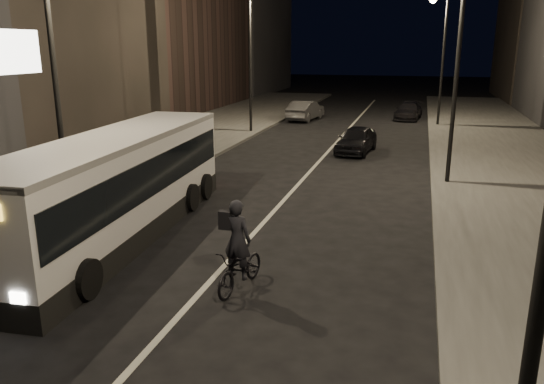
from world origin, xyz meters
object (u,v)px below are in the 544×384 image
Objects in this scene: streetlight_right_far at (440,44)px; streetlight_right_near at (544,33)px; streetlight_left_far at (254,43)px; cyclist_on_bicycle at (240,260)px; streetlight_right_mid at (452,42)px; car_mid at (305,110)px; car_far at (409,111)px; city_bus at (118,182)px; streetlight_left_near at (59,42)px; car_near at (356,140)px.

streetlight_right_near is at bearing -90.00° from streetlight_right_far.
cyclist_on_bicycle is (6.14, -20.83, -4.65)m from streetlight_left_far.
streetlight_right_mid is 3.80× the size of cyclist_on_bicycle.
car_mid is (-8.93, 16.74, -4.65)m from streetlight_right_mid.
car_far is (-1.73, 3.26, -4.76)m from streetlight_right_far.
streetlight_right_mid is 0.75× the size of city_bus.
city_bus is at bearing -136.67° from streetlight_right_mid.
city_bus is 2.52× the size of car_mid.
streetlight_left_far is 8.37m from car_mid.
streetlight_right_mid reaches higher than car_far.
streetlight_right_mid is 1.00× the size of streetlight_left_far.
car_far is at bearing -152.76° from car_mid.
streetlight_right_far is at bearing 66.04° from streetlight_left_near.
car_mid is at bearing 75.59° from streetlight_left_far.
cyclist_on_bicycle reaches higher than car_far.
streetlight_left_near is 1.00× the size of streetlight_left_far.
streetlight_right_far reaches higher than cyclist_on_bicycle.
car_mid is at bearing 118.08° from streetlight_right_mid.
streetlight_left_far reaches higher than cyclist_on_bicycle.
streetlight_right_near is at bearing -81.31° from car_far.
streetlight_right_near is at bearing -67.70° from streetlight_left_far.
car_near is (0.59, 16.43, -0.05)m from cyclist_on_bicycle.
car_mid is 1.03× the size of car_far.
streetlight_right_near is 28.10m from streetlight_left_far.
streetlight_left_far is at bearing -128.08° from car_far.
city_bus is 5.08× the size of cyclist_on_bicycle.
car_far is at bearing 92.81° from streetlight_right_near.
city_bus is at bearing -98.70° from car_far.
streetlight_right_near is 1.00× the size of streetlight_left_far.
car_near is 12.21m from car_mid.
car_near is (-3.93, -10.40, -4.70)m from streetlight_right_far.
cyclist_on_bicycle is at bearing -32.50° from city_bus.
car_mid is (-8.93, 0.74, -4.65)m from streetlight_right_far.
streetlight_left_far is (0.00, 18.00, 0.00)m from streetlight_left_near.
streetlight_right_mid is at bearing -43.16° from streetlight_left_far.
car_near is 13.84m from car_far.
city_bus is at bearing 97.93° from car_mid.
streetlight_right_far is 2.08× the size of car_near.
car_near is 0.93× the size of car_far.
streetlight_left_near is (-10.66, -24.00, 0.00)m from streetlight_right_far.
car_near is at bearing 125.08° from streetlight_right_mid.
streetlight_right_near reaches higher than car_far.
car_mid reaches higher than car_far.
streetlight_right_near is at bearing -90.00° from streetlight_right_mid.
streetlight_left_far is 9.32m from car_near.
cyclist_on_bicycle is 0.55× the size of car_near.
city_bus reaches higher than car_near.
car_far is at bearing 71.58° from city_bus.
city_bus reaches higher than car_mid.
streetlight_right_mid reaches higher than car_mid.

